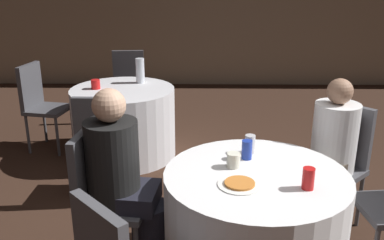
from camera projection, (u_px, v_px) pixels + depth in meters
The scene contains 17 objects.
wall_back at pixel (222, 0), 6.92m from camera, with size 16.00×0.06×2.80m.
table_near at pixel (254, 227), 2.61m from camera, with size 1.09×1.09×0.72m.
table_far at pixel (124, 123), 4.41m from camera, with size 1.05×1.05×0.72m.
chair_near_west at pixel (100, 189), 2.66m from camera, with size 0.45×0.44×0.93m.
chair_near_northeast at pixel (339, 155), 3.16m from camera, with size 0.57×0.57×0.93m.
chair_far_south at pixel (102, 139), 3.46m from camera, with size 0.41×0.41×0.93m.
chair_far_west at pixel (39, 99), 4.53m from camera, with size 0.47×0.47×0.93m.
chair_far_north at pixel (129, 82), 5.23m from camera, with size 0.44×0.44×0.93m.
person_white_shirt at pixel (327, 159), 3.04m from camera, with size 0.46×0.45×1.15m.
person_black_shirt at pixel (125, 183), 2.62m from camera, with size 0.50×0.35×1.21m.
pizza_plate_near at pixel (240, 184), 2.36m from camera, with size 0.25×0.25×0.02m.
soda_can_blue at pixel (247, 150), 2.67m from camera, with size 0.07×0.07×0.12m.
soda_can_silver at pixel (250, 144), 2.76m from camera, with size 0.07×0.07×0.12m.
soda_can_red at pixel (308, 179), 2.30m from camera, with size 0.07×0.07×0.12m.
cup_near at pixel (233, 160), 2.56m from camera, with size 0.08×0.08×0.09m.
bottle_far at pixel (140, 71), 4.48m from camera, with size 0.09×0.09×0.26m.
cup_far at pixel (96, 84), 4.28m from camera, with size 0.09×0.09×0.09m.
Camera 1 is at (-0.37, -2.20, 1.84)m, focal length 40.00 mm.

